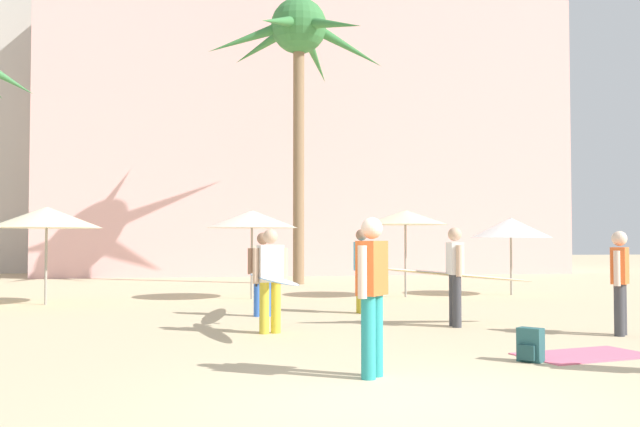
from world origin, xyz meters
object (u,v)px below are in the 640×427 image
Objects in this scene: cafe_umbrella_4 at (405,218)px; person_mid_center at (620,278)px; person_mid_right at (452,273)px; person_far_left at (361,267)px; cafe_umbrella_1 at (252,219)px; palm_tree_left at (298,44)px; cafe_umbrella_0 at (47,217)px; person_near_left at (264,271)px; cafe_umbrella_2 at (511,228)px; person_near_right at (372,289)px; person_far_right at (271,277)px; backpack at (530,345)px; beach_towel at (585,355)px.

cafe_umbrella_4 is 1.39× the size of person_mid_center.
person_far_left is at bearing 119.23° from person_mid_right.
person_mid_center is at bearing -57.68° from cafe_umbrella_1.
cafe_umbrella_0 is (-7.04, -6.60, -6.28)m from palm_tree_left.
person_near_left is 1.79× the size of person_far_left.
cafe_umbrella_4 is 0.73× the size of person_mid_right.
cafe_umbrella_0 is 12.05m from cafe_umbrella_2.
person_far_left is (6.80, -3.28, -1.09)m from cafe_umbrella_0.
person_near_right is (-2.62, -4.33, 0.04)m from person_mid_right.
person_mid_right is 1.90× the size of person_mid_center.
person_far_right is 2.56m from person_near_left.
backpack is 2.42m from person_near_right.
person_far_right is at bearing 142.92° from beach_towel.
palm_tree_left is 3.89× the size of cafe_umbrella_0.
beach_towel is 6.60m from person_near_left.
beach_towel is 0.98× the size of person_far_left.
palm_tree_left is at bearing -127.14° from backpack.
cafe_umbrella_4 is at bearing 55.71° from person_far_left.
person_far_right is (-0.33, -6.90, -1.14)m from cafe_umbrella_1.
person_near_right reaches higher than person_mid_right.
person_far_right is at bearing -53.61° from cafe_umbrella_0.
backpack is 0.13× the size of person_mid_right.
beach_towel is (3.47, -9.78, -2.05)m from cafe_umbrella_1.
backpack is at bearing -151.54° from person_near_left.
person_near_right is (-3.13, -0.93, 0.96)m from beach_towel.
person_far_right is 1.50× the size of person_near_right.
person_near_left is at bearing -135.30° from cafe_umbrella_4.
palm_tree_left is 4.30× the size of cafe_umbrella_4.
person_near_right is (-3.74, -10.57, -1.14)m from cafe_umbrella_4.
backpack is at bearing -98.80° from cafe_umbrella_4.
person_near_right is at bearing -22.69° from backpack.
person_far_right is (-2.47, -12.80, -7.41)m from palm_tree_left.
cafe_umbrella_1 reaches higher than person_mid_right.
cafe_umbrella_4 is at bearing -137.38° from backpack.
beach_towel is 1.03× the size of person_mid_center.
cafe_umbrella_0 reaches higher than person_mid_right.
beach_towel is 3.56m from person_mid_right.
cafe_umbrella_1 is 7.14m from cafe_umbrella_2.
person_near_left reaches higher than beach_towel.
backpack is at bearing 80.88° from person_mid_center.
cafe_umbrella_4 reaches higher than person_near_right.
palm_tree_left is 5.62× the size of person_near_right.
palm_tree_left is at bearing 83.82° from person_far_left.
person_near_right reaches higher than beach_towel.
cafe_umbrella_1 is 10.77m from person_near_right.
cafe_umbrella_4 is 0.87× the size of person_far_right.
cafe_umbrella_2 is 11.16m from backpack.
person_far_right is 3.86m from person_near_right.
cafe_umbrella_2 is at bearing -61.00° from person_mid_center.
palm_tree_left reaches higher than person_mid_center.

